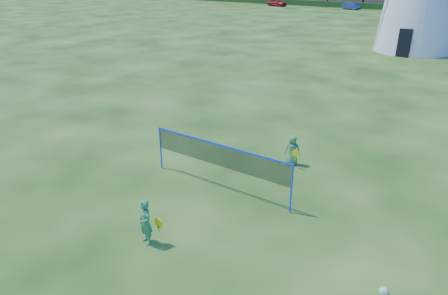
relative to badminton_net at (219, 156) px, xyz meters
name	(u,v)px	position (x,y,z in m)	size (l,w,h in m)	color
ground	(210,195)	(0.01, -0.54, -1.14)	(220.00, 220.00, 0.00)	black
badminton_net	(219,156)	(0.00, 0.00, 0.00)	(5.05, 0.05, 1.55)	blue
player_girl	(145,222)	(0.11, -3.39, -0.51)	(0.68, 0.43, 1.25)	#36874C
player_boy	(292,150)	(1.14, 2.89, -0.58)	(0.68, 0.54, 1.12)	#3F8243
play_ball	(384,292)	(5.63, -1.82, -1.03)	(0.22, 0.22, 0.22)	green
hedge	(329,4)	(-21.99, 65.46, -0.64)	(62.00, 0.80, 1.00)	#193814
car_left	(277,3)	(-30.47, 61.55, -0.50)	(1.51, 3.75, 1.28)	maroon
car_right	(351,6)	(-16.97, 62.89, -0.58)	(1.19, 3.42, 1.13)	navy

